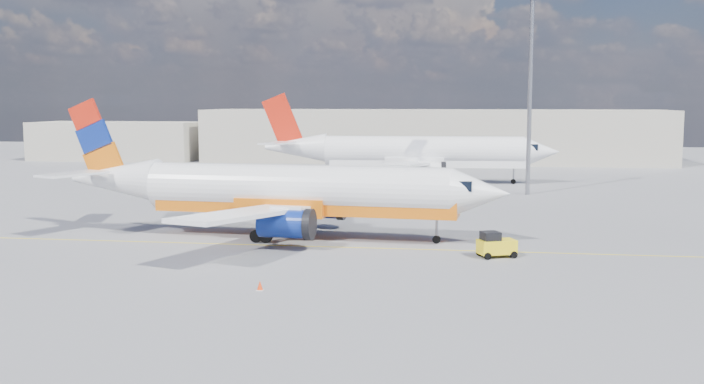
# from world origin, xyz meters

# --- Properties ---
(ground) EXTENTS (240.00, 240.00, 0.00)m
(ground) POSITION_xyz_m (0.00, 0.00, 0.00)
(ground) COLOR slate
(ground) RESTS_ON ground
(taxi_line) EXTENTS (70.00, 0.15, 0.01)m
(taxi_line) POSITION_xyz_m (0.00, 3.00, 0.01)
(taxi_line) COLOR yellow
(taxi_line) RESTS_ON ground
(terminal_main) EXTENTS (70.00, 14.00, 8.00)m
(terminal_main) POSITION_xyz_m (5.00, 75.00, 4.00)
(terminal_main) COLOR #BFB7A4
(terminal_main) RESTS_ON ground
(terminal_annex) EXTENTS (26.00, 10.00, 6.00)m
(terminal_annex) POSITION_xyz_m (-45.00, 72.00, 3.00)
(terminal_annex) COLOR #BFB7A4
(terminal_annex) RESTS_ON ground
(main_jet) EXTENTS (31.87, 25.14, 9.66)m
(main_jet) POSITION_xyz_m (-2.09, 6.09, 3.22)
(main_jet) COLOR white
(main_jet) RESTS_ON ground
(second_jet) EXTENTS (34.01, 26.86, 10.31)m
(second_jet) POSITION_xyz_m (4.37, 43.27, 3.44)
(second_jet) COLOR white
(second_jet) RESTS_ON ground
(gse_tug) EXTENTS (2.51, 2.08, 1.58)m
(gse_tug) POSITION_xyz_m (12.14, 1.18, 0.75)
(gse_tug) COLOR black
(gse_tug) RESTS_ON ground
(traffic_cone) EXTENTS (0.35, 0.35, 0.49)m
(traffic_cone) POSITION_xyz_m (0.20, -9.00, 0.24)
(traffic_cone) COLOR white
(traffic_cone) RESTS_ON ground
(floodlight_mast) EXTENTS (1.48, 1.48, 20.25)m
(floodlight_mast) POSITION_xyz_m (16.42, 33.81, 12.14)
(floodlight_mast) COLOR gray
(floodlight_mast) RESTS_ON ground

